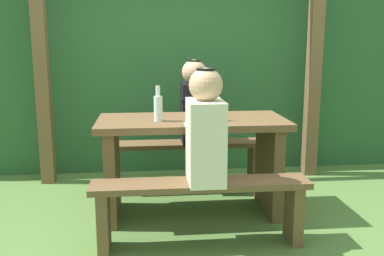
# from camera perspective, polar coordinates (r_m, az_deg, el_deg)

# --- Properties ---
(ground_plane) EXTENTS (12.00, 12.00, 0.00)m
(ground_plane) POSITION_cam_1_polar(r_m,az_deg,el_deg) (3.48, 0.00, -10.96)
(ground_plane) COLOR #4F7336
(hedge_backdrop) EXTENTS (6.40, 1.04, 2.10)m
(hedge_backdrop) POSITION_cam_1_polar(r_m,az_deg,el_deg) (4.89, -2.03, 8.19)
(hedge_backdrop) COLOR #2A582F
(hedge_backdrop) RESTS_ON ground_plane
(pergola_post_left) EXTENTS (0.12, 0.12, 1.95)m
(pergola_post_left) POSITION_cam_1_polar(r_m,az_deg,el_deg) (4.22, -18.86, 6.04)
(pergola_post_left) COLOR brown
(pergola_post_left) RESTS_ON ground_plane
(pergola_post_right) EXTENTS (0.12, 0.12, 1.95)m
(pergola_post_right) POSITION_cam_1_polar(r_m,az_deg,el_deg) (4.41, 15.50, 6.45)
(pergola_post_right) COLOR brown
(pergola_post_right) RESTS_ON ground_plane
(picnic_table) EXTENTS (1.40, 0.64, 0.75)m
(picnic_table) POSITION_cam_1_polar(r_m,az_deg,el_deg) (3.32, 0.00, -2.85)
(picnic_table) COLOR brown
(picnic_table) RESTS_ON ground_plane
(bench_near) EXTENTS (1.40, 0.24, 0.44)m
(bench_near) POSITION_cam_1_polar(r_m,az_deg,el_deg) (2.85, 1.16, -9.31)
(bench_near) COLOR brown
(bench_near) RESTS_ON ground_plane
(bench_far) EXTENTS (1.40, 0.24, 0.44)m
(bench_far) POSITION_cam_1_polar(r_m,az_deg,el_deg) (3.90, -0.84, -3.59)
(bench_far) COLOR brown
(bench_far) RESTS_ON ground_plane
(person_white_shirt) EXTENTS (0.25, 0.35, 0.72)m
(person_white_shirt) POSITION_cam_1_polar(r_m,az_deg,el_deg) (2.73, 1.76, -0.30)
(person_white_shirt) COLOR silver
(person_white_shirt) RESTS_ON bench_near
(person_black_coat) EXTENTS (0.25, 0.35, 0.72)m
(person_black_coat) POSITION_cam_1_polar(r_m,az_deg,el_deg) (3.81, 0.27, 3.05)
(person_black_coat) COLOR black
(person_black_coat) RESTS_ON bench_far
(drinking_glass) EXTENTS (0.08, 0.08, 0.10)m
(drinking_glass) POSITION_cam_1_polar(r_m,az_deg,el_deg) (3.13, 0.49, 1.67)
(drinking_glass) COLOR silver
(drinking_glass) RESTS_ON picnic_table
(bottle_left) EXTENTS (0.06, 0.06, 0.26)m
(bottle_left) POSITION_cam_1_polar(r_m,az_deg,el_deg) (3.16, -4.42, 2.73)
(bottle_left) COLOR silver
(bottle_left) RESTS_ON picnic_table
(bottle_right) EXTENTS (0.06, 0.06, 0.23)m
(bottle_right) POSITION_cam_1_polar(r_m,az_deg,el_deg) (3.17, 2.48, 2.55)
(bottle_right) COLOR silver
(bottle_right) RESTS_ON picnic_table
(cell_phone) EXTENTS (0.09, 0.15, 0.01)m
(cell_phone) POSITION_cam_1_polar(r_m,az_deg,el_deg) (3.30, 3.24, 1.38)
(cell_phone) COLOR silver
(cell_phone) RESTS_ON picnic_table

